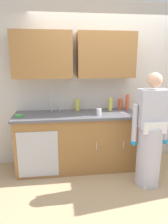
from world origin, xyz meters
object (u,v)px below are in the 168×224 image
at_px(bottle_dish_liquid, 120,104).
at_px(bottle_soap, 110,104).
at_px(cup_by_sink, 99,112).
at_px(knife_on_counter, 125,114).
at_px(person_at_sink, 150,139).
at_px(bottle_cleaner_spray, 77,105).
at_px(bottle_water_short, 127,102).
at_px(sponge, 19,116).
at_px(sink, 54,115).

bearing_deg(bottle_dish_liquid, bottle_soap, -158.51).
xyz_separation_m(cup_by_sink, knife_on_counter, (0.43, 0.02, -0.05)).
bearing_deg(cup_by_sink, knife_on_counter, 2.98).
bearing_deg(cup_by_sink, person_at_sink, -37.86).
height_order(bottle_cleaner_spray, knife_on_counter, bottle_cleaner_spray).
height_order(person_at_sink, bottle_cleaner_spray, person_at_sink).
distance_m(bottle_water_short, knife_on_counter, 0.33).
height_order(bottle_dish_liquid, knife_on_counter, bottle_dish_liquid).
height_order(bottle_cleaner_spray, bottle_water_short, bottle_water_short).
xyz_separation_m(bottle_water_short, sponge, (-1.78, -0.24, -0.12)).
relative_size(bottle_cleaner_spray, sponge, 1.72).
bearing_deg(bottle_cleaner_spray, sink, -151.71).
height_order(bottle_cleaner_spray, sponge, bottle_cleaner_spray).
distance_m(sink, knife_on_counter, 1.14).
relative_size(sink, person_at_sink, 0.31).
bearing_deg(sponge, sink, 8.65).
xyz_separation_m(bottle_soap, bottle_dish_liquid, (0.20, 0.08, -0.01)).
relative_size(bottle_water_short, cup_by_sink, 2.59).
relative_size(person_at_sink, sponge, 14.73).
bearing_deg(knife_on_counter, cup_by_sink, -115.77).
bearing_deg(person_at_sink, cup_by_sink, 142.14).
height_order(sink, bottle_soap, sink).
distance_m(sink, bottle_dish_liquid, 1.17).
relative_size(bottle_soap, cup_by_sink, 2.09).
height_order(bottle_dish_liquid, cup_by_sink, bottle_dish_liquid).
relative_size(sink, bottle_soap, 2.36).
xyz_separation_m(bottle_water_short, knife_on_counter, (-0.12, -0.28, -0.13)).
bearing_deg(bottle_water_short, cup_by_sink, -151.61).
distance_m(sink, cup_by_sink, 0.72).
relative_size(bottle_water_short, knife_on_counter, 1.10).
bearing_deg(sponge, cup_by_sink, -2.81).
height_order(sink, knife_on_counter, sink).
height_order(bottle_water_short, bottle_dish_liquid, bottle_water_short).
distance_m(bottle_soap, cup_by_sink, 0.38).
height_order(bottle_soap, bottle_water_short, bottle_water_short).
bearing_deg(cup_by_sink, sink, 168.78).
xyz_separation_m(sink, sponge, (-0.52, -0.08, 0.03)).
height_order(person_at_sink, cup_by_sink, person_at_sink).
xyz_separation_m(bottle_dish_liquid, knife_on_counter, (-0.01, -0.33, -0.09)).
xyz_separation_m(bottle_soap, cup_by_sink, (-0.25, -0.28, -0.06)).
bearing_deg(bottle_soap, bottle_water_short, 4.63).
bearing_deg(bottle_soap, person_at_sink, -63.46).
distance_m(sink, sponge, 0.53).
bearing_deg(cup_by_sink, bottle_water_short, 28.39).
bearing_deg(bottle_water_short, knife_on_counter, -113.60).
distance_m(bottle_water_short, bottle_dish_liquid, 0.13).
bearing_deg(bottle_cleaner_spray, bottle_dish_liquid, 0.13).
distance_m(bottle_soap, bottle_cleaner_spray, 0.56).
height_order(bottle_water_short, knife_on_counter, bottle_water_short).
relative_size(bottle_dish_liquid, knife_on_counter, 0.77).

